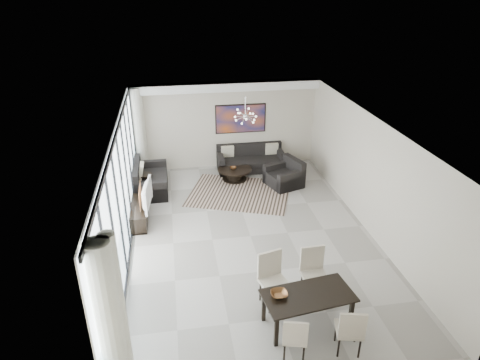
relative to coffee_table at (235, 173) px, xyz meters
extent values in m
cube|color=#A8A39B|center=(-0.12, -3.33, -0.21)|extent=(6.00, 9.00, 0.02)
cube|color=white|center=(-0.12, -3.33, 2.67)|extent=(6.00, 9.00, 0.02)
cube|color=beige|center=(-0.12, 1.16, 1.23)|extent=(6.00, 0.02, 2.90)
cube|color=beige|center=(-0.12, -7.82, 1.23)|extent=(6.00, 0.02, 2.90)
cube|color=beige|center=(2.87, -3.33, 1.23)|extent=(0.02, 9.00, 2.90)
cube|color=silver|center=(-3.10, -3.33, 1.23)|extent=(0.01, 8.95, 2.85)
cube|color=black|center=(-3.06, -3.33, 2.63)|extent=(0.04, 8.95, 0.10)
cube|color=black|center=(-3.06, -3.33, -0.19)|extent=(0.04, 8.95, 0.06)
cube|color=black|center=(-3.06, -7.33, 1.23)|extent=(0.04, 0.05, 2.88)
cube|color=black|center=(-3.06, -6.33, 1.23)|extent=(0.04, 0.05, 2.88)
cube|color=black|center=(-3.06, -5.33, 1.23)|extent=(0.04, 0.05, 2.88)
cube|color=black|center=(-3.06, -4.33, 1.23)|extent=(0.04, 0.05, 2.88)
cube|color=black|center=(-3.06, -3.33, 1.23)|extent=(0.04, 0.05, 2.88)
cube|color=black|center=(-3.06, -2.33, 1.23)|extent=(0.04, 0.05, 2.88)
cube|color=black|center=(-3.06, -1.33, 1.23)|extent=(0.04, 0.05, 2.88)
cube|color=black|center=(-3.06, -0.33, 1.23)|extent=(0.04, 0.05, 2.88)
cube|color=black|center=(-3.06, 0.67, 1.23)|extent=(0.04, 0.05, 2.88)
cylinder|color=white|center=(-2.92, -7.48, 1.23)|extent=(0.36, 0.36, 2.85)
cylinder|color=white|center=(-2.92, 0.82, 1.23)|extent=(0.36, 0.36, 2.85)
cube|color=white|center=(-0.12, 0.97, 2.55)|extent=(5.98, 0.40, 0.26)
cube|color=#BA5019|center=(0.38, 1.14, 1.43)|extent=(1.68, 0.04, 0.98)
cylinder|color=silver|center=(0.18, -0.83, 2.41)|extent=(0.02, 0.02, 0.55)
sphere|color=silver|center=(0.18, -0.83, 2.13)|extent=(0.12, 0.12, 0.12)
cube|color=black|center=(0.00, -0.97, -0.21)|extent=(3.50, 3.10, 0.01)
cylinder|color=black|center=(0.00, 0.00, 0.14)|extent=(1.09, 1.09, 0.04)
cylinder|color=black|center=(0.00, 0.00, -0.05)|extent=(0.48, 0.48, 0.34)
cylinder|color=black|center=(0.00, 0.00, -0.20)|extent=(0.76, 0.76, 0.03)
imported|color=brown|center=(-0.05, -0.03, 0.20)|extent=(0.26, 0.26, 0.07)
cube|color=black|center=(0.66, 0.69, -0.01)|extent=(2.22, 0.91, 0.40)
cube|color=black|center=(0.66, 1.05, 0.39)|extent=(2.22, 0.18, 0.40)
cube|color=black|center=(-0.36, 0.69, 0.08)|extent=(0.18, 0.91, 0.58)
cube|color=black|center=(1.68, 0.69, 0.08)|extent=(0.18, 0.91, 0.58)
cube|color=black|center=(-2.62, -0.33, 0.00)|extent=(0.99, 1.76, 0.44)
cube|color=black|center=(-3.01, -0.33, 0.44)|extent=(0.20, 1.76, 0.44)
cube|color=black|center=(-2.62, -1.11, 0.10)|extent=(0.99, 0.20, 0.64)
cube|color=black|center=(-2.62, 0.45, 0.10)|extent=(0.99, 0.20, 0.64)
cube|color=black|center=(1.43, -0.66, -0.01)|extent=(1.22, 1.25, 0.42)
cube|color=black|center=(1.79, -0.54, 0.41)|extent=(0.51, 0.99, 0.42)
cube|color=black|center=(1.30, -0.29, 0.09)|extent=(0.94, 0.49, 0.60)
cube|color=black|center=(1.57, -1.04, 0.09)|extent=(0.94, 0.49, 0.60)
cylinder|color=black|center=(-2.77, -0.38, 0.33)|extent=(0.42, 0.42, 0.04)
cylinder|color=black|center=(-2.77, -0.38, 0.05)|extent=(0.06, 0.06, 0.52)
cylinder|color=black|center=(-2.77, -0.38, -0.20)|extent=(0.29, 0.29, 0.03)
cube|color=black|center=(-2.88, -2.10, 0.01)|extent=(0.41, 1.47, 0.46)
imported|color=gray|center=(-2.72, -2.16, 0.57)|extent=(0.25, 1.14, 0.65)
cube|color=black|center=(0.36, -6.43, 0.45)|extent=(1.74, 1.04, 0.04)
cube|color=black|center=(-0.33, -6.85, 0.11)|extent=(0.07, 0.07, 0.65)
cube|color=black|center=(-0.41, -6.22, 0.11)|extent=(0.07, 0.07, 0.65)
cube|color=black|center=(1.12, -6.65, 0.11)|extent=(0.07, 0.07, 0.65)
cube|color=black|center=(1.04, -6.02, 0.11)|extent=(0.07, 0.07, 0.65)
cube|color=beige|center=(-0.08, -7.09, 0.19)|extent=(0.50, 0.50, 0.05)
cube|color=beige|center=(-0.12, -7.26, 0.42)|extent=(0.41, 0.15, 0.50)
cylinder|color=black|center=(-0.19, -6.90, -0.03)|extent=(0.04, 0.04, 0.38)
cylinder|color=black|center=(0.04, -7.29, -0.03)|extent=(0.04, 0.04, 0.38)
cube|color=beige|center=(0.87, -7.13, 0.23)|extent=(0.54, 0.54, 0.06)
cube|color=beige|center=(0.83, -7.32, 0.48)|extent=(0.45, 0.15, 0.55)
cylinder|color=black|center=(0.74, -6.92, -0.01)|extent=(0.04, 0.04, 0.42)
cylinder|color=black|center=(1.00, -7.34, -0.01)|extent=(0.04, 0.04, 0.42)
cube|color=beige|center=(-0.12, -5.81, 0.29)|extent=(0.62, 0.62, 0.07)
cube|color=beige|center=(-0.17, -5.60, 0.58)|extent=(0.51, 0.18, 0.62)
cylinder|color=black|center=(0.13, -5.95, 0.02)|extent=(0.04, 0.04, 0.48)
cylinder|color=black|center=(-0.36, -5.67, 0.02)|extent=(0.04, 0.04, 0.48)
cube|color=beige|center=(0.73, -5.72, 0.28)|extent=(0.51, 0.51, 0.06)
cube|color=beige|center=(0.72, -5.51, 0.55)|extent=(0.49, 0.07, 0.60)
cylinder|color=black|center=(0.93, -5.91, 0.01)|extent=(0.04, 0.04, 0.46)
cylinder|color=black|center=(0.53, -5.54, 0.01)|extent=(0.04, 0.04, 0.46)
imported|color=brown|center=(-0.18, -6.38, 0.51)|extent=(0.31, 0.31, 0.08)
camera|label=1|loc=(-1.86, -12.22, 5.68)|focal=32.00mm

